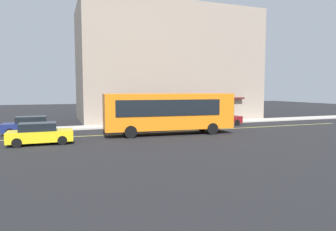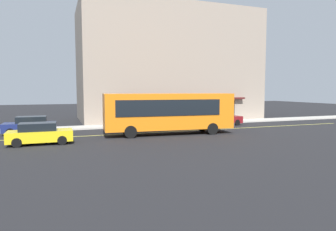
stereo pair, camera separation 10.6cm
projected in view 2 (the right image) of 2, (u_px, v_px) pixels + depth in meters
ground at (190, 131)px, 28.11m from camera, size 120.00×120.00×0.00m
sidewalk at (170, 124)px, 33.03m from camera, size 80.00×2.44×0.15m
lane_centre_stripe at (190, 131)px, 28.11m from camera, size 36.00×0.16×0.01m
storefront_building at (167, 66)px, 39.76m from camera, size 22.52×12.24×14.03m
bus at (170, 111)px, 25.66m from camera, size 11.28×3.31×3.50m
traffic_light at (187, 102)px, 32.86m from camera, size 0.30×0.52×3.20m
car_maroon at (221, 118)px, 32.35m from camera, size 4.39×2.05×1.52m
car_navy at (30, 125)px, 26.06m from camera, size 4.34×1.94×1.52m
car_yellow at (40, 134)px, 21.06m from camera, size 4.30×1.86×1.52m
pedestrian_near_storefront at (106, 116)px, 29.77m from camera, size 0.34×0.34×1.83m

